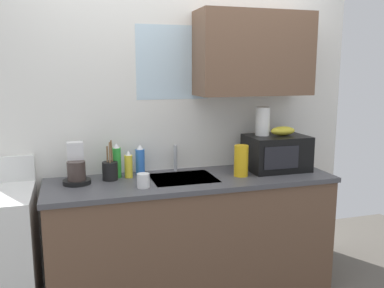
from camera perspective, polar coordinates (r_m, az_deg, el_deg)
kitchen_wall_assembly at (r=3.21m, az=0.17°, el=4.73°), size 2.84×0.42×2.50m
counter_unit at (r=3.12m, az=-0.03°, el=-12.59°), size 2.07×0.63×0.90m
sink_faucet at (r=3.16m, az=-2.32°, el=-1.97°), size 0.03×0.03×0.20m
microwave at (r=3.25m, az=11.65°, el=-1.20°), size 0.46×0.35×0.27m
banana_bunch at (r=3.25m, az=12.53°, el=1.80°), size 0.20×0.11×0.07m
paper_towel_roll at (r=3.21m, az=9.81°, el=3.15°), size 0.11×0.11×0.22m
coffee_maker at (r=2.93m, az=-15.83°, el=-3.25°), size 0.19×0.21×0.28m
dish_soap_bottle_blue at (r=3.07m, az=-7.23°, el=-2.31°), size 0.07×0.07×0.23m
dish_soap_bottle_yellow at (r=3.00m, az=-8.83°, el=-2.90°), size 0.06×0.06×0.20m
dish_soap_bottle_green at (r=3.01m, az=-10.42°, el=-2.38°), size 0.06×0.06×0.25m
cereal_canister at (r=3.02m, az=6.86°, el=-2.33°), size 0.10×0.10×0.23m
mug_white at (r=2.74m, az=-6.80°, el=-5.08°), size 0.08×0.08×0.09m
utensil_crock at (r=2.96m, az=-11.34°, el=-3.60°), size 0.11×0.11×0.29m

